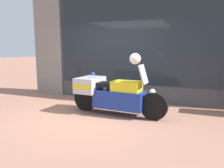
% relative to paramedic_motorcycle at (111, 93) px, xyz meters
% --- Properties ---
extents(ground_plane, '(60.00, 60.00, 0.00)m').
position_rel_paramedic_motorcycle_xyz_m(ground_plane, '(-0.40, -0.33, -0.53)').
color(ground_plane, '#9E6B56').
extents(shop_building, '(6.28, 0.55, 4.02)m').
position_rel_paramedic_motorcycle_xyz_m(shop_building, '(-0.87, 1.67, 1.49)').
color(shop_building, '#424247').
rests_on(shop_building, ground).
extents(window_display, '(4.74, 0.30, 2.07)m').
position_rel_paramedic_motorcycle_xyz_m(window_display, '(0.07, 1.70, -0.04)').
color(window_display, slate).
rests_on(window_display, ground).
extents(paramedic_motorcycle, '(2.46, 0.82, 1.26)m').
position_rel_paramedic_motorcycle_xyz_m(paramedic_motorcycle, '(0.00, 0.00, 0.00)').
color(paramedic_motorcycle, black).
rests_on(paramedic_motorcycle, ground).
extents(white_helmet, '(0.26, 0.26, 0.26)m').
position_rel_paramedic_motorcycle_xyz_m(white_helmet, '(0.62, -0.03, 0.86)').
color(white_helmet, white).
rests_on(white_helmet, paramedic_motorcycle).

